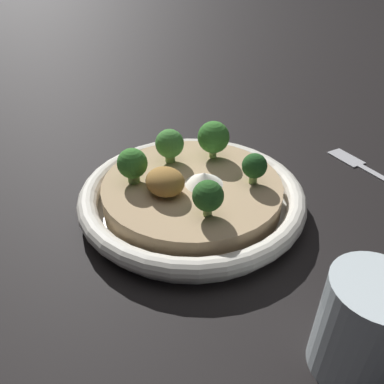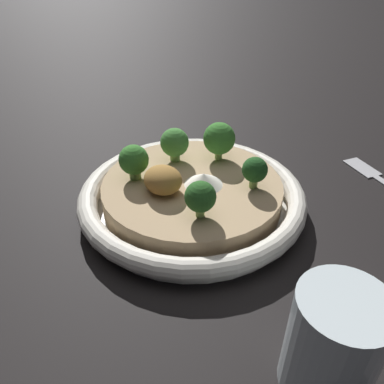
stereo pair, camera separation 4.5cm
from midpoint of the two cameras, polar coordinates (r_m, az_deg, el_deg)
The scene contains 11 objects.
ground_plane at distance 0.46m, azimuth -2.78°, elevation -2.48°, with size 6.00×6.00×0.00m, color black.
risotto_bowl at distance 0.45m, azimuth -2.85°, elevation -0.55°, with size 0.27×0.27×0.04m.
cheese_sprinkle at distance 0.43m, azimuth -1.13°, elevation 2.01°, with size 0.05×0.05×0.01m.
crispy_onion_garnish at distance 0.41m, azimuth -7.22°, elevation 1.47°, with size 0.05×0.04×0.03m.
broccoli_right at distance 0.47m, azimuth -6.17°, elevation 7.18°, with size 0.04×0.04×0.04m.
broccoli_left at distance 0.37m, azimuth -0.96°, elevation -0.78°, with size 0.03×0.03×0.04m.
broccoli_front_right at distance 0.48m, azimuth 0.59°, elevation 8.23°, with size 0.04×0.04×0.05m.
broccoli_front_left at distance 0.43m, azimuth 6.56°, elevation 3.80°, with size 0.03×0.03×0.04m.
broccoli_back_right at distance 0.44m, azimuth -12.00°, elevation 4.08°, with size 0.04×0.04×0.04m.
drinking_glass at distance 0.30m, azimuth 20.54°, elevation -19.01°, with size 0.06×0.06×0.09m.
fork_utensil at distance 0.58m, azimuth 23.33°, elevation 3.09°, with size 0.17×0.07×0.00m.
Camera 1 is at (-0.25, 0.27, 0.28)m, focal length 35.00 mm.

